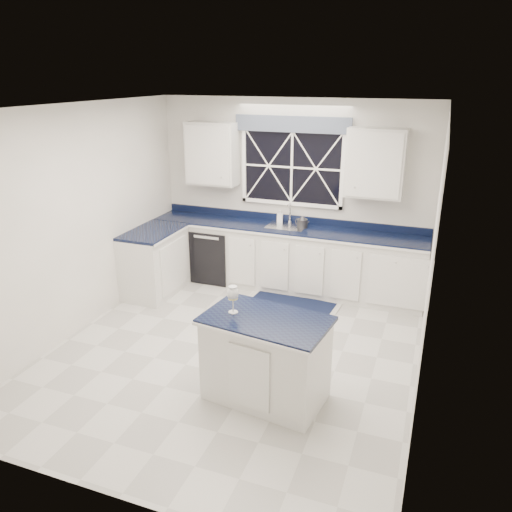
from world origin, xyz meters
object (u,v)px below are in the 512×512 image
at_px(faucet, 290,213).
at_px(island, 266,358).
at_px(kettle, 302,222).
at_px(wine_glass, 233,295).
at_px(soap_bottle, 280,216).
at_px(dishwasher, 216,253).

height_order(faucet, island, faucet).
height_order(kettle, wine_glass, wine_glass).
relative_size(island, wine_glass, 4.61).
bearing_deg(soap_bottle, kettle, -21.41).
relative_size(faucet, island, 0.24).
xyz_separation_m(faucet, wine_glass, (0.29, -2.82, -0.04)).
height_order(island, kettle, kettle).
xyz_separation_m(dishwasher, wine_glass, (1.39, -2.63, 0.65)).
relative_size(dishwasher, soap_bottle, 4.53).
xyz_separation_m(faucet, soap_bottle, (-0.15, 0.01, -0.07)).
distance_m(faucet, wine_glass, 2.84).
bearing_deg(wine_glass, soap_bottle, 98.84).
relative_size(kettle, wine_glass, 0.86).
bearing_deg(soap_bottle, wine_glass, -81.16).
bearing_deg(kettle, faucet, 170.94).
height_order(wine_glass, soap_bottle, wine_glass).
distance_m(island, wine_glass, 0.70).
bearing_deg(soap_bottle, island, -74.76).
bearing_deg(dishwasher, faucet, 10.02).
xyz_separation_m(island, soap_bottle, (-0.77, 2.84, 0.59)).
bearing_deg(kettle, soap_bottle, 179.92).
bearing_deg(faucet, soap_bottle, 174.64).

